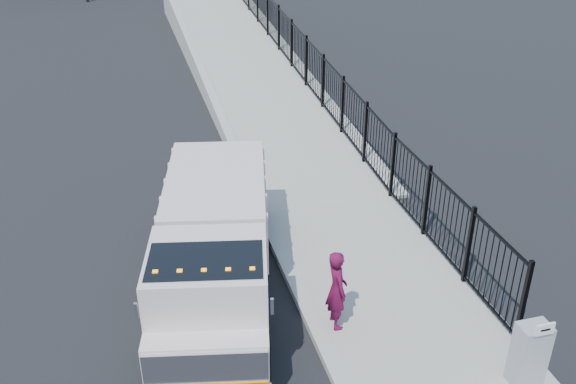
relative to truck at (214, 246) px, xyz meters
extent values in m
plane|color=black|center=(1.70, -0.98, -1.30)|extent=(120.00, 120.00, 0.00)
cube|color=#9E998E|center=(3.63, -2.98, -1.24)|extent=(3.55, 12.00, 0.12)
cube|color=#ADAAA3|center=(1.70, -2.98, -1.22)|extent=(0.30, 12.00, 0.16)
cube|color=#9E998E|center=(3.83, 15.02, -1.30)|extent=(3.95, 24.06, 3.19)
cube|color=black|center=(5.25, 11.02, -0.40)|extent=(0.10, 28.00, 1.80)
cube|color=black|center=(0.07, 0.33, -0.81)|extent=(2.14, 6.09, 0.20)
cube|color=silver|center=(-0.36, -1.66, 0.08)|extent=(2.45, 2.35, 1.78)
cube|color=silver|center=(-0.59, -2.75, -0.37)|extent=(2.17, 1.05, 0.89)
cube|color=silver|center=(-0.66, -3.07, -0.37)|extent=(2.01, 0.50, 0.75)
cube|color=black|center=(-0.40, -1.88, 0.61)|extent=(2.15, 1.54, 0.75)
cube|color=silver|center=(0.31, 1.46, 0.08)|extent=(2.87, 4.09, 1.51)
cube|color=silver|center=(-1.63, -2.30, 0.48)|extent=(0.06, 0.06, 0.31)
cube|color=silver|center=(0.54, -2.77, 0.48)|extent=(0.06, 0.06, 0.31)
cube|color=orange|center=(-1.25, -2.02, 0.98)|extent=(0.10, 0.09, 0.05)
cube|color=orange|center=(-0.86, -2.10, 0.98)|extent=(0.10, 0.09, 0.05)
cube|color=orange|center=(-0.47, -2.18, 0.98)|extent=(0.10, 0.09, 0.05)
cube|color=orange|center=(-0.08, -2.27, 0.98)|extent=(0.10, 0.09, 0.05)
cube|color=orange|center=(0.31, -2.35, 0.98)|extent=(0.10, 0.09, 0.05)
cylinder|color=black|center=(-1.40, -2.08, -0.85)|extent=(0.46, 0.93, 0.89)
cylinder|color=black|center=(0.42, -2.47, -0.85)|extent=(0.46, 0.93, 0.89)
cylinder|color=black|center=(-0.49, 2.18, -0.85)|extent=(0.46, 0.93, 0.89)
cylinder|color=black|center=(1.34, 1.78, -0.85)|extent=(0.46, 0.93, 0.89)
cylinder|color=black|center=(-0.28, 3.13, -0.85)|extent=(0.46, 0.93, 0.89)
cylinder|color=black|center=(1.54, 2.74, -0.85)|extent=(0.46, 0.93, 0.89)
imported|color=#590B2F|center=(2.10, -1.60, -0.33)|extent=(0.41, 0.62, 1.69)
cube|color=gray|center=(4.80, -3.94, -0.55)|extent=(0.55, 0.40, 1.25)
cube|color=white|center=(4.80, -4.16, 0.18)|extent=(0.35, 0.04, 0.22)
camera|label=1|loc=(-1.41, -10.93, 7.16)|focal=40.00mm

